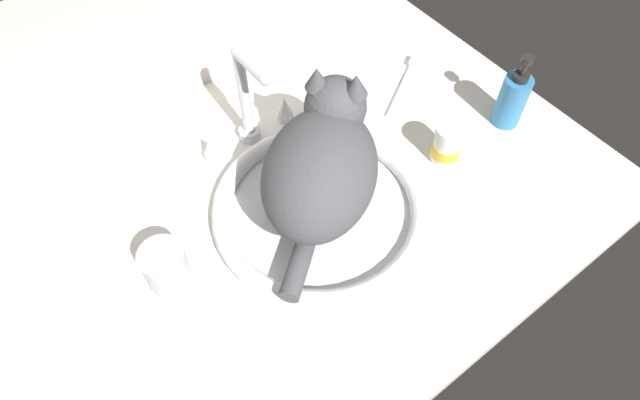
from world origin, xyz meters
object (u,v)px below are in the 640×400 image
(cat, at_px, (323,163))
(metal_jar, at_px, (165,266))
(toothbrush, at_px, (403,84))
(faucet, at_px, (248,109))
(sink_basin, at_px, (320,209))
(pill_bottle, at_px, (447,145))
(soap_pump_bottle, at_px, (512,99))

(cat, distance_m, metal_jar, 0.29)
(cat, height_order, toothbrush, cat)
(faucet, distance_m, toothbrush, 0.34)
(sink_basin, distance_m, toothbrush, 0.35)
(pill_bottle, xyz_separation_m, toothbrush, (0.07, 0.19, -0.03))
(cat, bearing_deg, sink_basin, -141.69)
(faucet, relative_size, metal_jar, 2.93)
(cat, distance_m, pill_bottle, 0.26)
(faucet, relative_size, pill_bottle, 2.66)
(faucet, relative_size, toothbrush, 1.35)
(cat, relative_size, soap_pump_bottle, 1.95)
(cat, relative_size, pill_bottle, 3.79)
(faucet, distance_m, metal_jar, 0.31)
(faucet, height_order, pill_bottle, faucet)
(metal_jar, relative_size, soap_pump_bottle, 0.47)
(faucet, xyz_separation_m, cat, (0.01, -0.20, 0.03))
(faucet, bearing_deg, cat, -86.13)
(faucet, height_order, metal_jar, faucet)
(sink_basin, height_order, soap_pump_bottle, soap_pump_bottle)
(cat, height_order, soap_pump_bottle, cat)
(soap_pump_bottle, bearing_deg, toothbrush, 116.09)
(sink_basin, relative_size, soap_pump_bottle, 2.33)
(faucet, distance_m, soap_pump_bottle, 0.49)
(cat, xyz_separation_m, soap_pump_bottle, (0.40, -0.06, -0.06))
(sink_basin, xyz_separation_m, cat, (0.01, 0.01, 0.10))
(cat, bearing_deg, faucet, 93.87)
(soap_pump_bottle, bearing_deg, cat, 172.17)
(metal_jar, distance_m, soap_pump_bottle, 0.68)
(pill_bottle, distance_m, soap_pump_bottle, 0.16)
(sink_basin, bearing_deg, metal_jar, 169.79)
(pill_bottle, bearing_deg, sink_basin, 170.94)
(metal_jar, xyz_separation_m, pill_bottle, (0.52, -0.09, 0.00))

